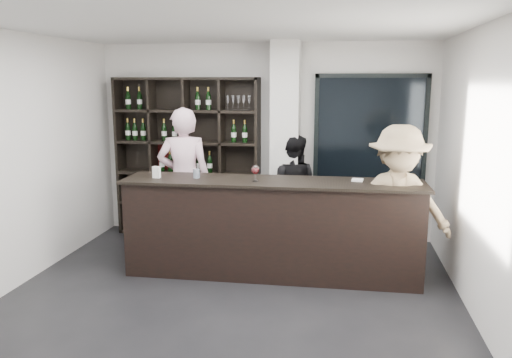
% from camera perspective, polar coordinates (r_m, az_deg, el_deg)
% --- Properties ---
extents(floor, '(5.00, 5.50, 0.01)m').
position_cam_1_polar(floor, '(5.34, -3.78, -14.98)').
color(floor, black).
rests_on(floor, ground).
extents(wine_shelf, '(2.20, 0.35, 2.40)m').
position_cam_1_polar(wine_shelf, '(7.66, -7.81, 2.44)').
color(wine_shelf, black).
rests_on(wine_shelf, floor).
extents(structural_column, '(0.40, 0.40, 2.90)m').
position_cam_1_polar(structural_column, '(7.23, 3.36, 4.00)').
color(structural_column, silver).
rests_on(structural_column, floor).
extents(glass_panel, '(1.60, 0.08, 2.10)m').
position_cam_1_polar(glass_panel, '(7.42, 12.82, 3.54)').
color(glass_panel, black).
rests_on(glass_panel, floor).
extents(tasting_counter, '(3.59, 0.74, 1.18)m').
position_cam_1_polar(tasting_counter, '(6.07, 1.81, -5.62)').
color(tasting_counter, black).
rests_on(tasting_counter, floor).
extents(taster_pink, '(0.81, 0.61, 2.00)m').
position_cam_1_polar(taster_pink, '(6.98, -8.19, -0.09)').
color(taster_pink, beige).
rests_on(taster_pink, floor).
extents(taster_black, '(0.84, 0.69, 1.60)m').
position_cam_1_polar(taster_black, '(7.26, 4.14, -1.20)').
color(taster_black, black).
rests_on(taster_black, floor).
extents(customer, '(1.26, 0.80, 1.87)m').
position_cam_1_polar(customer, '(5.91, 15.84, -3.08)').
color(customer, '#977F5E').
rests_on(customer, floor).
extents(wine_glass, '(0.12, 0.12, 0.22)m').
position_cam_1_polar(wine_glass, '(5.83, -0.07, 0.76)').
color(wine_glass, white).
rests_on(wine_glass, tasting_counter).
extents(spit_cup, '(0.09, 0.09, 0.11)m').
position_cam_1_polar(spit_cup, '(6.10, -6.81, 0.63)').
color(spit_cup, '#A1AFC0').
rests_on(spit_cup, tasting_counter).
extents(napkin_stack, '(0.15, 0.15, 0.02)m').
position_cam_1_polar(napkin_stack, '(6.01, 11.53, -0.11)').
color(napkin_stack, white).
rests_on(napkin_stack, tasting_counter).
extents(card_stand, '(0.10, 0.06, 0.14)m').
position_cam_1_polar(card_stand, '(6.18, -11.31, 0.77)').
color(card_stand, white).
rests_on(card_stand, tasting_counter).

